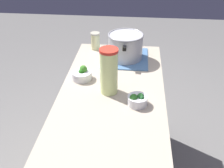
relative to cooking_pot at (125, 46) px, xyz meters
name	(u,v)px	position (x,y,z in m)	size (l,w,h in m)	color
counter_slab	(112,144)	(0.44, -0.05, -0.54)	(1.34, 0.63, 0.87)	#AFA18D
dish_cloth	(125,58)	(0.00, 0.00, -0.10)	(0.36, 0.33, 0.01)	#4A719E
cooking_pot	(125,46)	(0.00, 0.00, 0.00)	(0.32, 0.25, 0.18)	#B7B7BC
lemonade_pitcher	(109,71)	(0.45, -0.07, 0.04)	(0.11, 0.11, 0.28)	#E1F296
mason_jar	(95,41)	(-0.15, -0.24, -0.04)	(0.07, 0.07, 0.13)	beige
broccoli_bowl_front	(82,74)	(0.31, -0.26, -0.07)	(0.13, 0.13, 0.09)	silver
broccoli_bowl_center	(137,100)	(0.56, 0.10, -0.07)	(0.11, 0.11, 0.07)	silver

